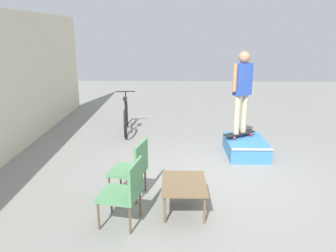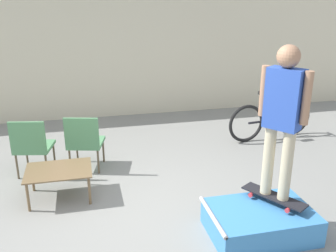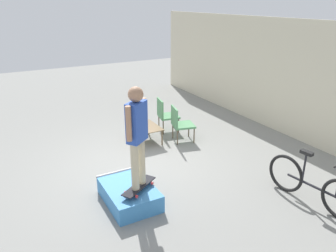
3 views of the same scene
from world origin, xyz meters
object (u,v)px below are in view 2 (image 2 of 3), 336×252
(skate_ramp_box, at_px, (260,222))
(person_skater, at_px, (283,111))
(bicycle, at_px, (271,119))
(coffee_table, at_px, (59,173))
(patio_chair_right, at_px, (85,140))
(skateboard_on_ramp, at_px, (274,196))
(patio_chair_left, at_px, (32,144))

(skate_ramp_box, bearing_deg, person_skater, 27.26)
(bicycle, bearing_deg, coffee_table, -166.79)
(skate_ramp_box, height_order, coffee_table, coffee_table)
(person_skater, bearing_deg, patio_chair_right, -170.49)
(skateboard_on_ramp, bearing_deg, coffee_table, -149.10)
(skateboard_on_ramp, bearing_deg, patio_chair_right, -166.24)
(person_skater, height_order, coffee_table, person_skater)
(coffee_table, relative_size, patio_chair_right, 0.95)
(skate_ramp_box, distance_m, person_skater, 1.32)
(skateboard_on_ramp, xyz_separation_m, person_skater, (0.00, 0.00, 1.05))
(skate_ramp_box, distance_m, patio_chair_right, 2.94)
(patio_chair_left, height_order, bicycle, bicycle)
(patio_chair_right, bearing_deg, bicycle, -155.96)
(person_skater, relative_size, bicycle, 0.97)
(patio_chair_left, xyz_separation_m, patio_chair_right, (0.78, 0.00, 0.00))
(person_skater, bearing_deg, bicycle, 116.69)
(coffee_table, distance_m, patio_chair_right, 0.89)
(patio_chair_left, bearing_deg, patio_chair_right, -168.24)
(skateboard_on_ramp, bearing_deg, bicycle, 120.94)
(coffee_table, distance_m, patio_chair_left, 0.91)
(bicycle, bearing_deg, skate_ramp_box, -126.42)
(patio_chair_right, bearing_deg, person_skater, 149.74)
(person_skater, height_order, bicycle, person_skater)
(patio_chair_left, xyz_separation_m, bicycle, (4.30, 0.62, -0.13))
(patio_chair_right, height_order, bicycle, bicycle)
(patio_chair_right, relative_size, bicycle, 0.51)
(person_skater, distance_m, coffee_table, 3.01)
(coffee_table, bearing_deg, bicycle, 20.03)
(bicycle, bearing_deg, patio_chair_right, -176.85)
(bicycle, bearing_deg, patio_chair_left, -178.62)
(patio_chair_left, bearing_deg, person_skater, 156.12)
(skate_ramp_box, relative_size, person_skater, 0.69)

